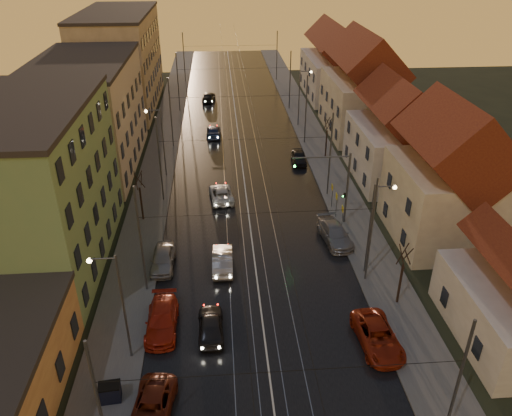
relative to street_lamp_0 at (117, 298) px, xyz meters
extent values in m
plane|color=black|center=(9.10, -2.00, -4.89)|extent=(160.00, 160.00, 0.00)
cube|color=black|center=(9.10, 38.00, -4.87)|extent=(16.00, 120.00, 0.04)
cube|color=#4C4C4C|center=(-0.90, 38.00, -4.81)|extent=(4.00, 120.00, 0.15)
cube|color=#4C4C4C|center=(19.10, 38.00, -4.81)|extent=(4.00, 120.00, 0.15)
cube|color=gray|center=(6.90, 38.00, -4.83)|extent=(0.06, 120.00, 0.03)
cube|color=gray|center=(8.33, 38.00, -4.83)|extent=(0.06, 120.00, 0.03)
cube|color=gray|center=(9.87, 38.00, -4.83)|extent=(0.06, 120.00, 0.03)
cube|color=gray|center=(11.30, 38.00, -4.83)|extent=(0.06, 120.00, 0.03)
cube|color=#789860|center=(-8.40, 12.00, 1.61)|extent=(10.00, 18.00, 13.00)
cube|color=#BFB094|center=(-8.40, 32.00, 1.11)|extent=(10.00, 20.00, 12.00)
cube|color=#917D5E|center=(-8.40, 56.00, 2.11)|extent=(10.00, 24.00, 14.00)
cube|color=#C0B093|center=(26.10, 13.00, -1.39)|extent=(8.50, 10.00, 7.00)
pyramid|color=#581D14|center=(26.10, 13.00, 4.01)|extent=(8.67, 10.20, 3.80)
cube|color=beige|center=(26.10, 26.00, -1.89)|extent=(9.00, 12.00, 6.00)
pyramid|color=#581D14|center=(26.10, 26.00, 2.71)|extent=(9.18, 12.24, 3.20)
cube|color=#C0B093|center=(26.10, 41.00, -1.14)|extent=(9.00, 14.00, 7.50)
pyramid|color=#581D14|center=(26.10, 41.00, 4.61)|extent=(9.18, 14.28, 4.00)
cube|color=beige|center=(26.10, 59.00, -1.64)|extent=(9.00, 16.00, 6.50)
pyramid|color=#581D14|center=(26.10, 59.00, 3.36)|extent=(9.18, 16.32, 3.50)
cylinder|color=#595B60|center=(0.50, -8.00, -0.39)|extent=(0.16, 0.16, 9.00)
cylinder|color=#595B60|center=(17.70, -8.00, -0.39)|extent=(0.16, 0.16, 9.00)
cylinder|color=#595B60|center=(0.50, 7.00, -0.39)|extent=(0.16, 0.16, 9.00)
cylinder|color=#595B60|center=(17.70, 7.00, -0.39)|extent=(0.16, 0.16, 9.00)
cylinder|color=#595B60|center=(0.50, 22.00, -0.39)|extent=(0.16, 0.16, 9.00)
cylinder|color=#595B60|center=(17.70, 22.00, -0.39)|extent=(0.16, 0.16, 9.00)
cylinder|color=#595B60|center=(0.50, 37.00, -0.39)|extent=(0.16, 0.16, 9.00)
cylinder|color=#595B60|center=(17.70, 37.00, -0.39)|extent=(0.16, 0.16, 9.00)
cylinder|color=#595B60|center=(0.50, 52.00, -0.39)|extent=(0.16, 0.16, 9.00)
cylinder|color=#595B60|center=(17.70, 52.00, -0.39)|extent=(0.16, 0.16, 9.00)
cylinder|color=#595B60|center=(0.50, 70.00, -0.39)|extent=(0.16, 0.16, 9.00)
cylinder|color=#595B60|center=(17.70, 70.00, -0.39)|extent=(0.16, 0.16, 9.00)
cylinder|color=#595B60|center=(0.30, 0.00, -0.89)|extent=(0.14, 0.14, 8.00)
cylinder|color=#595B60|center=(-0.50, 0.00, 2.91)|extent=(1.60, 0.10, 0.10)
sphere|color=#FFD88C|center=(-1.22, 0.00, 2.81)|extent=(0.32, 0.32, 0.32)
cylinder|color=#595B60|center=(17.90, 8.00, -0.89)|extent=(0.14, 0.14, 8.00)
cylinder|color=#595B60|center=(18.70, 8.00, 2.91)|extent=(1.60, 0.10, 0.10)
sphere|color=#FFD88C|center=(19.42, 8.00, 2.81)|extent=(0.32, 0.32, 0.32)
cylinder|color=#595B60|center=(0.30, 28.00, -0.89)|extent=(0.14, 0.14, 8.00)
cylinder|color=#595B60|center=(-0.50, 28.00, 2.91)|extent=(1.60, 0.10, 0.10)
sphere|color=#FFD88C|center=(-1.22, 28.00, 2.81)|extent=(0.32, 0.32, 0.32)
cylinder|color=#595B60|center=(17.90, 44.00, -0.89)|extent=(0.14, 0.14, 8.00)
cylinder|color=#595B60|center=(18.70, 44.00, 2.91)|extent=(1.60, 0.10, 0.10)
sphere|color=#FFD88C|center=(19.42, 44.00, 2.81)|extent=(0.32, 0.32, 0.32)
cylinder|color=#595B60|center=(18.10, 16.00, -1.29)|extent=(0.20, 0.20, 7.20)
cylinder|color=#595B60|center=(15.50, 16.00, 2.01)|extent=(5.20, 0.14, 0.14)
imported|color=black|center=(13.10, 16.00, 1.41)|extent=(0.15, 0.18, 0.90)
sphere|color=#19FF3F|center=(13.10, 15.88, 1.26)|extent=(0.20, 0.20, 0.20)
cylinder|color=black|center=(-1.10, 18.00, -3.14)|extent=(0.18, 0.18, 3.50)
cylinder|color=black|center=(-0.86, 18.09, -0.59)|extent=(0.37, 0.92, 1.61)
cylinder|color=black|center=(-1.18, 18.23, -0.59)|extent=(0.91, 0.40, 1.61)
cylinder|color=black|center=(-1.33, 17.91, -0.59)|extent=(0.37, 0.92, 1.61)
cylinder|color=black|center=(-0.97, 17.78, -0.59)|extent=(0.84, 0.54, 1.62)
cylinder|color=black|center=(19.30, 4.00, -3.14)|extent=(0.18, 0.18, 3.50)
cylinder|color=black|center=(19.54, 4.09, -0.59)|extent=(0.37, 0.92, 1.61)
cylinder|color=black|center=(19.22, 4.23, -0.59)|extent=(0.91, 0.40, 1.61)
cylinder|color=black|center=(19.07, 3.91, -0.59)|extent=(0.37, 0.92, 1.61)
cylinder|color=black|center=(19.43, 3.78, -0.59)|extent=(0.84, 0.54, 1.62)
cylinder|color=black|center=(19.50, 32.00, -3.14)|extent=(0.18, 0.18, 3.50)
cylinder|color=black|center=(19.74, 32.09, -0.59)|extent=(0.37, 0.92, 1.61)
cylinder|color=black|center=(19.42, 32.23, -0.59)|extent=(0.91, 0.40, 1.61)
cylinder|color=black|center=(19.27, 31.91, -0.59)|extent=(0.37, 0.92, 1.61)
cylinder|color=black|center=(19.63, 31.78, -0.59)|extent=(0.84, 0.54, 1.62)
imported|color=black|center=(5.47, 1.86, -4.15)|extent=(1.83, 4.37, 1.48)
imported|color=gray|center=(6.42, 9.59, -4.11)|extent=(1.69, 4.70, 1.54)
imported|color=#B5B5B5|center=(6.49, 21.75, -4.20)|extent=(2.78, 5.12, 1.36)
imported|color=#172347|center=(5.73, 40.56, -4.20)|extent=(1.96, 4.72, 1.36)
imported|color=black|center=(4.95, 57.07, -4.10)|extent=(2.39, 4.80, 1.57)
imported|color=#5D1D0F|center=(2.16, -4.69, -4.22)|extent=(2.76, 5.03, 1.34)
imported|color=#A72110|center=(2.09, 2.60, -4.13)|extent=(2.12, 5.20, 1.51)
imported|color=#9D9DA2|center=(1.50, 10.11, -4.10)|extent=(1.93, 4.62, 1.56)
imported|color=maroon|center=(16.55, -0.12, -4.15)|extent=(2.75, 5.44, 1.47)
imported|color=gray|center=(16.51, 12.89, -4.12)|extent=(2.83, 5.54, 1.54)
imported|color=black|center=(15.95, 30.60, -4.15)|extent=(2.01, 4.42, 1.47)
cube|color=black|center=(-0.38, -3.46, -4.19)|extent=(1.27, 0.92, 1.10)
camera|label=1|loc=(6.56, -24.41, 19.25)|focal=35.00mm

